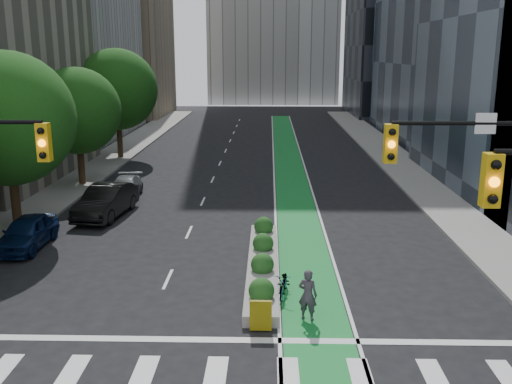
{
  "coord_description": "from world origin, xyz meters",
  "views": [
    {
      "loc": [
        1.44,
        -14.75,
        8.63
      ],
      "look_at": [
        0.9,
        8.2,
        3.0
      ],
      "focal_mm": 40.0,
      "sensor_mm": 36.0,
      "label": 1
    }
  ],
  "objects_px": {
    "cyclist": "(308,295)",
    "parked_car_left_mid": "(106,201)",
    "bicycle": "(284,283)",
    "parked_car_left_near": "(27,232)",
    "parked_car_left_far": "(125,188)",
    "median_planter": "(263,262)"
  },
  "relations": [
    {
      "from": "cyclist",
      "to": "parked_car_left_mid",
      "type": "relative_size",
      "value": 0.34
    },
    {
      "from": "bicycle",
      "to": "parked_car_left_near",
      "type": "relative_size",
      "value": 0.41
    },
    {
      "from": "bicycle",
      "to": "parked_car_left_mid",
      "type": "height_order",
      "value": "parked_car_left_mid"
    },
    {
      "from": "cyclist",
      "to": "parked_car_left_far",
      "type": "distance_m",
      "value": 19.04
    },
    {
      "from": "median_planter",
      "to": "parked_car_left_near",
      "type": "distance_m",
      "value": 11.0
    },
    {
      "from": "parked_car_left_near",
      "to": "parked_car_left_far",
      "type": "height_order",
      "value": "parked_car_left_near"
    },
    {
      "from": "parked_car_left_far",
      "to": "cyclist",
      "type": "bearing_deg",
      "value": -61.55
    },
    {
      "from": "cyclist",
      "to": "parked_car_left_mid",
      "type": "height_order",
      "value": "cyclist"
    },
    {
      "from": "parked_car_left_far",
      "to": "parked_car_left_near",
      "type": "bearing_deg",
      "value": -106.63
    },
    {
      "from": "median_planter",
      "to": "parked_car_left_mid",
      "type": "relative_size",
      "value": 1.97
    },
    {
      "from": "bicycle",
      "to": "parked_car_left_mid",
      "type": "bearing_deg",
      "value": 140.71
    },
    {
      "from": "bicycle",
      "to": "parked_car_left_mid",
      "type": "relative_size",
      "value": 0.34
    },
    {
      "from": "bicycle",
      "to": "parked_car_left_far",
      "type": "bearing_deg",
      "value": 131.22
    },
    {
      "from": "parked_car_left_mid",
      "to": "parked_car_left_far",
      "type": "relative_size",
      "value": 1.23
    },
    {
      "from": "parked_car_left_far",
      "to": "median_planter",
      "type": "bearing_deg",
      "value": -57.58
    },
    {
      "from": "cyclist",
      "to": "parked_car_left_mid",
      "type": "bearing_deg",
      "value": -28.37
    },
    {
      "from": "cyclist",
      "to": "parked_car_left_near",
      "type": "xyz_separation_m",
      "value": [
        -12.24,
        6.88,
        -0.15
      ]
    },
    {
      "from": "parked_car_left_mid",
      "to": "parked_car_left_far",
      "type": "distance_m",
      "value": 4.14
    },
    {
      "from": "median_planter",
      "to": "cyclist",
      "type": "relative_size",
      "value": 5.83
    },
    {
      "from": "median_planter",
      "to": "parked_car_left_mid",
      "type": "distance_m",
      "value": 11.46
    },
    {
      "from": "bicycle",
      "to": "parked_car_left_mid",
      "type": "xyz_separation_m",
      "value": [
        -9.32,
        10.07,
        0.4
      ]
    },
    {
      "from": "parked_car_left_near",
      "to": "parked_car_left_mid",
      "type": "distance_m",
      "value": 5.58
    }
  ]
}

